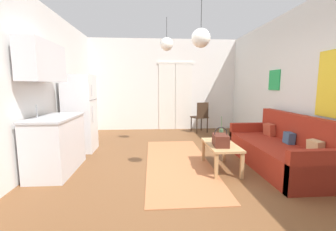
{
  "coord_description": "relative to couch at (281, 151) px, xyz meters",
  "views": [
    {
      "loc": [
        -0.39,
        -3.32,
        1.4
      ],
      "look_at": [
        -0.04,
        1.38,
        0.76
      ],
      "focal_mm": 23.78,
      "sensor_mm": 36.0,
      "label": 1
    }
  ],
  "objects": [
    {
      "name": "wall_back",
      "position": [
        -1.82,
        3.56,
        1.13
      ],
      "size": [
        4.76,
        0.13,
        2.84
      ],
      "color": "white",
      "rests_on": "ground_plane"
    },
    {
      "name": "wall_right",
      "position": [
        0.5,
        -0.25,
        1.14
      ],
      "size": [
        0.12,
        7.72,
        2.84
      ],
      "color": "silver",
      "rests_on": "ground_plane"
    },
    {
      "name": "area_rug",
      "position": [
        -1.75,
        0.31,
        -0.27
      ],
      "size": [
        1.12,
        3.06,
        0.01
      ],
      "primitive_type": "cube",
      "color": "#B26B42",
      "rests_on": "ground_plane"
    },
    {
      "name": "kitchen_counter",
      "position": [
        -3.79,
        0.06,
        0.51
      ],
      "size": [
        0.6,
        1.16,
        2.06
      ],
      "color": "silver",
      "rests_on": "ground_plane"
    },
    {
      "name": "coffee_table",
      "position": [
        -1.07,
        -0.04,
        0.09
      ],
      "size": [
        0.48,
        0.91,
        0.44
      ],
      "color": "tan",
      "rests_on": "ground_plane"
    },
    {
      "name": "couch",
      "position": [
        0.0,
        0.0,
        0.0
      ],
      "size": [
        0.88,
        2.13,
        0.91
      ],
      "color": "maroon",
      "rests_on": "ground_plane"
    },
    {
      "name": "handbag",
      "position": [
        -1.12,
        -0.17,
        0.25
      ],
      "size": [
        0.25,
        0.35,
        0.31
      ],
      "color": "#512319",
      "rests_on": "coffee_table"
    },
    {
      "name": "accent_chair",
      "position": [
        -0.76,
        2.92,
        0.23
      ],
      "size": [
        0.53,
        0.52,
        0.91
      ],
      "rotation": [
        0.0,
        0.0,
        3.47
      ],
      "color": "#382619",
      "rests_on": "ground_plane"
    },
    {
      "name": "pendant_lamp_far",
      "position": [
        -1.88,
        1.35,
        2.0
      ],
      "size": [
        0.28,
        0.28,
        0.7
      ],
      "color": "black"
    },
    {
      "name": "pendant_lamp_near",
      "position": [
        -1.55,
        -0.5,
        1.75
      ],
      "size": [
        0.25,
        0.25,
        0.93
      ],
      "color": "black"
    },
    {
      "name": "bamboo_vase",
      "position": [
        -1.04,
        0.07,
        0.27
      ],
      "size": [
        0.07,
        0.07,
        0.45
      ],
      "color": "#47704C",
      "rests_on": "coffee_table"
    },
    {
      "name": "wall_left",
      "position": [
        -4.16,
        -0.25,
        1.14
      ],
      "size": [
        0.12,
        7.72,
        2.84
      ],
      "color": "white",
      "rests_on": "ground_plane"
    },
    {
      "name": "refrigerator",
      "position": [
        -3.74,
        1.24,
        0.53
      ],
      "size": [
        0.6,
        0.6,
        1.62
      ],
      "color": "white",
      "rests_on": "ground_plane"
    },
    {
      "name": "ground_plane",
      "position": [
        -1.83,
        -0.25,
        -0.33
      ],
      "size": [
        5.16,
        8.12,
        0.1
      ],
      "primitive_type": "cube",
      "color": "brown"
    }
  ]
}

